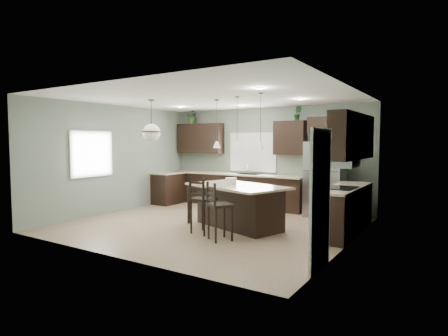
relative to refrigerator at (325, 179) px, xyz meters
The scene contains 31 objects.
ground 3.08m from the refrigerator, 129.21° to the right, with size 6.00×6.00×0.00m, color #9E8466.
pantry_door 3.99m from the refrigerator, 73.78° to the right, with size 0.04×0.82×2.04m, color white.
window_back 2.39m from the refrigerator, 168.62° to the left, with size 1.35×0.02×1.00m, color white.
window_left 5.78m from the refrigerator, 147.56° to the right, with size 0.02×1.10×1.00m, color white.
left_return_cabs 4.62m from the refrigerator, behind, with size 0.60×0.90×0.90m, color black.
left_return_countertop 4.58m from the refrigerator, behind, with size 0.66×0.96×0.04m, color beige.
back_lower_cabs 2.76m from the refrigerator, behind, with size 4.20×0.60×0.90m, color black.
back_countertop 2.71m from the refrigerator, behind, with size 4.20×0.66×0.04m, color beige.
sink_inset 2.27m from the refrigerator, behind, with size 0.70×0.45×0.01m, color gray.
faucet 2.27m from the refrigerator, behind, with size 0.02×0.02×0.28m, color silver.
back_upper_left 4.15m from the refrigerator, behind, with size 1.55×0.34×0.90m, color black.
back_upper_right 1.51m from the refrigerator, 164.21° to the left, with size 0.85×0.34×0.90m, color black.
fridge_header 1.36m from the refrigerator, 92.00° to the left, with size 1.05×0.34×0.45m, color black.
right_lower_cabs 1.70m from the refrigerator, 59.14° to the right, with size 0.60×2.35×0.90m, color black.
right_countertop 1.63m from the refrigerator, 59.75° to the right, with size 0.66×2.35×0.04m, color beige.
cooktop 1.87m from the refrigerator, 64.00° to the right, with size 0.58×0.75×0.02m, color black.
wall_oven_front 1.83m from the refrigerator, 72.35° to the right, with size 0.01×0.72×0.60m, color gray.
right_upper_cabs 1.99m from the refrigerator, 55.40° to the right, with size 0.34×2.35×0.90m, color black.
microwave 2.01m from the refrigerator, 61.31° to the right, with size 0.40×0.75×0.40m, color gray.
refrigerator is the anchor object (origin of this frame).
kitchen_island 2.57m from the refrigerator, 118.85° to the right, with size 2.17×1.24×0.92m, color black.
serving_dish 2.57m from the refrigerator, 123.24° to the right, with size 0.24×0.24×0.14m, color white.
bar_stool_center 3.39m from the refrigerator, 117.13° to the right, with size 0.43×0.43×1.15m, color black.
bar_stool_right 3.43m from the refrigerator, 106.40° to the right, with size 0.41×0.41×1.10m, color black.
pendant_left 3.04m from the refrigerator, 133.42° to the right, with size 0.17×0.17×1.10m, color white, non-canonical shape.
pendant_center 2.85m from the refrigerator, 118.85° to the right, with size 0.17×0.17×1.10m, color silver, non-canonical shape.
pendant_right 2.83m from the refrigerator, 102.86° to the right, with size 0.17×0.17×1.10m, color silver, non-canonical shape.
chandelier 4.41m from the refrigerator, 138.47° to the right, with size 0.44×0.44×0.95m, color #EFEAC4, non-canonical shape.
plant_back_left 4.62m from the refrigerator, behind, with size 0.38×0.33×0.42m, color #2E5425.
plant_back_right 1.88m from the refrigerator, 162.35° to the left, with size 0.20×0.16×0.37m, color #24481F.
room_shell 3.04m from the refrigerator, 129.21° to the right, with size 6.00×6.00×6.00m.
Camera 1 is at (4.66, -6.77, 1.84)m, focal length 30.00 mm.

